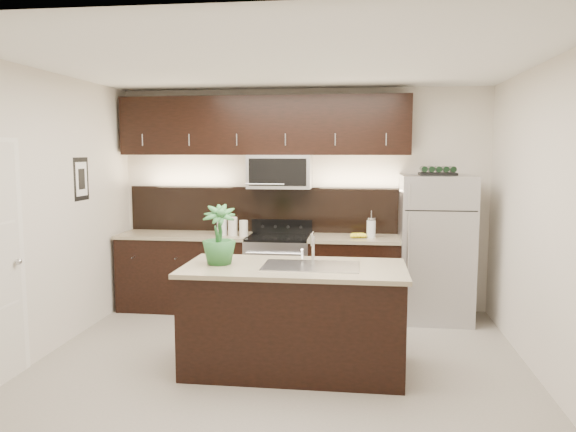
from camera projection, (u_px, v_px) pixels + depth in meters
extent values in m
plane|color=gray|center=(279.00, 365.00, 5.14)|extent=(4.50, 4.50, 0.00)
cube|color=beige|center=(302.00, 199.00, 6.95)|extent=(4.50, 0.02, 2.70)
cube|color=beige|center=(226.00, 263.00, 3.01)|extent=(4.50, 0.02, 2.70)
cube|color=beige|center=(42.00, 215.00, 5.27)|extent=(0.02, 4.00, 2.70)
cube|color=beige|center=(545.00, 223.00, 4.70)|extent=(0.02, 4.00, 2.70)
cube|color=white|center=(279.00, 63.00, 4.83)|extent=(4.50, 4.00, 0.02)
sphere|color=silver|center=(19.00, 262.00, 4.83)|extent=(0.06, 0.06, 0.06)
cube|color=black|center=(81.00, 179.00, 5.97)|extent=(0.01, 0.32, 0.46)
cube|color=white|center=(82.00, 179.00, 5.97)|extent=(0.00, 0.24, 0.36)
cube|color=black|center=(186.00, 273.00, 6.93)|extent=(1.57, 0.62, 0.90)
cube|color=black|center=(359.00, 278.00, 6.66)|extent=(1.16, 0.62, 0.90)
cube|color=#B2B2B7|center=(279.00, 275.00, 6.78)|extent=(0.76, 0.62, 0.90)
cube|color=black|center=(279.00, 237.00, 6.73)|extent=(0.76, 0.60, 0.03)
cube|color=beige|center=(185.00, 235.00, 6.88)|extent=(1.59, 0.65, 0.04)
cube|color=beige|center=(359.00, 239.00, 6.61)|extent=(1.18, 0.65, 0.04)
cube|color=black|center=(266.00, 209.00, 7.01)|extent=(3.49, 0.02, 0.56)
cube|color=#B2B2B7|center=(280.00, 172.00, 6.75)|extent=(0.76, 0.40, 0.40)
cube|color=black|center=(263.00, 126.00, 6.74)|extent=(3.49, 0.33, 0.70)
cube|color=black|center=(294.00, 320.00, 5.00)|extent=(1.90, 0.90, 0.90)
cube|color=beige|center=(294.00, 268.00, 4.94)|extent=(1.96, 0.96, 0.04)
cube|color=silver|center=(311.00, 266.00, 4.92)|extent=(0.84, 0.50, 0.01)
cylinder|color=silver|center=(313.00, 249.00, 5.11)|extent=(0.03, 0.03, 0.24)
cylinder|color=silver|center=(313.00, 234.00, 5.03)|extent=(0.02, 0.14, 0.02)
cylinder|color=silver|center=(312.00, 240.00, 4.96)|extent=(0.02, 0.02, 0.10)
cube|color=#B2B2B7|center=(435.00, 248.00, 6.45)|extent=(0.81, 0.73, 1.67)
cube|color=black|center=(438.00, 174.00, 6.35)|extent=(0.41, 0.26, 0.03)
cylinder|color=black|center=(424.00, 169.00, 6.36)|extent=(0.07, 0.24, 0.07)
cylinder|color=black|center=(431.00, 170.00, 6.35)|extent=(0.07, 0.24, 0.07)
cylinder|color=black|center=(438.00, 170.00, 6.34)|extent=(0.07, 0.24, 0.07)
cylinder|color=black|center=(445.00, 170.00, 6.33)|extent=(0.07, 0.24, 0.07)
cylinder|color=black|center=(452.00, 170.00, 6.32)|extent=(0.07, 0.24, 0.07)
imported|color=#27632D|center=(219.00, 235.00, 4.99)|extent=(0.36, 0.36, 0.53)
cylinder|color=silver|center=(222.00, 224.00, 6.75)|extent=(0.12, 0.12, 0.27)
cylinder|color=beige|center=(233.00, 226.00, 6.70)|extent=(0.11, 0.11, 0.22)
cylinder|color=beige|center=(244.00, 228.00, 6.65)|extent=(0.10, 0.10, 0.19)
cylinder|color=silver|center=(371.00, 229.00, 6.53)|extent=(0.10, 0.10, 0.21)
cylinder|color=silver|center=(371.00, 219.00, 6.51)|extent=(0.11, 0.11, 0.02)
cylinder|color=silver|center=(371.00, 215.00, 6.51)|extent=(0.01, 0.01, 0.08)
ellipsoid|color=yellow|center=(353.00, 235.00, 6.53)|extent=(0.23, 0.20, 0.06)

